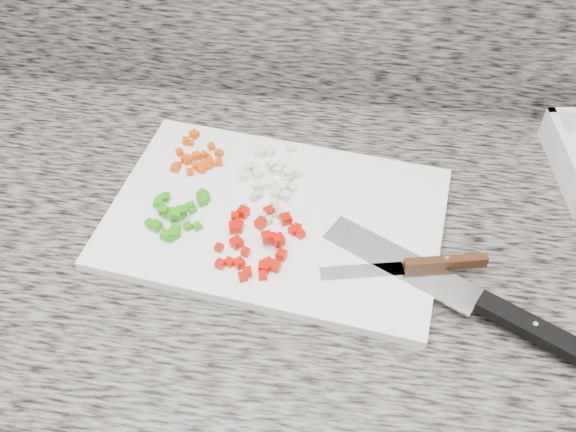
# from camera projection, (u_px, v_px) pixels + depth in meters

# --- Properties ---
(cabinet) EXTENTS (3.92, 0.62, 0.86)m
(cabinet) POSITION_uv_depth(u_px,v_px,m) (265.00, 389.00, 1.23)
(cabinet) COLOR beige
(cabinet) RESTS_ON ground
(countertop) EXTENTS (3.96, 0.64, 0.04)m
(countertop) POSITION_uv_depth(u_px,v_px,m) (256.00, 237.00, 0.89)
(countertop) COLOR slate
(countertop) RESTS_ON cabinet
(cutting_board) EXTENTS (0.48, 0.36, 0.01)m
(cutting_board) POSITION_uv_depth(u_px,v_px,m) (276.00, 217.00, 0.88)
(cutting_board) COLOR white
(cutting_board) RESTS_ON countertop
(carrot_pile) EXTENTS (0.08, 0.10, 0.02)m
(carrot_pile) POSITION_uv_depth(u_px,v_px,m) (196.00, 157.00, 0.95)
(carrot_pile) COLOR #DB4704
(carrot_pile) RESTS_ON cutting_board
(onion_pile) EXTENTS (0.09, 0.12, 0.02)m
(onion_pile) POSITION_uv_depth(u_px,v_px,m) (272.00, 173.00, 0.92)
(onion_pile) COLOR silver
(onion_pile) RESTS_ON cutting_board
(green_pepper_pile) EXTENTS (0.08, 0.10, 0.02)m
(green_pepper_pile) POSITION_uv_depth(u_px,v_px,m) (177.00, 215.00, 0.86)
(green_pepper_pile) COLOR #27950D
(green_pepper_pile) RESTS_ON cutting_board
(red_pepper_pile) EXTENTS (0.12, 0.13, 0.02)m
(red_pepper_pile) POSITION_uv_depth(u_px,v_px,m) (259.00, 240.00, 0.84)
(red_pepper_pile) COLOR #C40F02
(red_pepper_pile) RESTS_ON cutting_board
(garlic_pile) EXTENTS (0.05, 0.06, 0.01)m
(garlic_pile) POSITION_uv_depth(u_px,v_px,m) (269.00, 209.00, 0.88)
(garlic_pile) COLOR beige
(garlic_pile) RESTS_ON cutting_board
(chef_knife) EXTENTS (0.32, 0.20, 0.02)m
(chef_knife) POSITION_uv_depth(u_px,v_px,m) (485.00, 305.00, 0.77)
(chef_knife) COLOR white
(chef_knife) RESTS_ON cutting_board
(paring_knife) EXTENTS (0.21, 0.06, 0.02)m
(paring_knife) POSITION_uv_depth(u_px,v_px,m) (424.00, 265.00, 0.81)
(paring_knife) COLOR white
(paring_knife) RESTS_ON cutting_board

